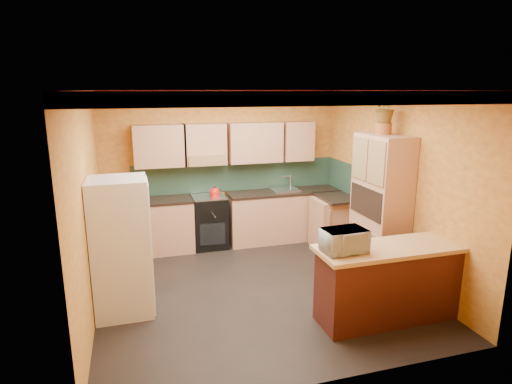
# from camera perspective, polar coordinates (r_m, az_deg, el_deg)

# --- Properties ---
(room_shell) EXTENTS (4.24, 4.24, 2.72)m
(room_shell) POSITION_cam_1_polar(r_m,az_deg,el_deg) (5.84, -0.60, 7.39)
(room_shell) COLOR black
(room_shell) RESTS_ON ground
(base_cabinets_back) EXTENTS (3.65, 0.60, 0.88)m
(base_cabinets_back) POSITION_cam_1_polar(r_m,az_deg,el_deg) (7.68, -1.64, -3.68)
(base_cabinets_back) COLOR tan
(base_cabinets_back) RESTS_ON ground
(countertop_back) EXTENTS (3.65, 0.62, 0.04)m
(countertop_back) POSITION_cam_1_polar(r_m,az_deg,el_deg) (7.56, -1.66, -0.35)
(countertop_back) COLOR black
(countertop_back) RESTS_ON base_cabinets_back
(stove) EXTENTS (0.58, 0.58, 0.91)m
(stove) POSITION_cam_1_polar(r_m,az_deg,el_deg) (7.55, -6.24, -3.95)
(stove) COLOR black
(stove) RESTS_ON ground
(kettle) EXTENTS (0.22, 0.22, 0.18)m
(kettle) POSITION_cam_1_polar(r_m,az_deg,el_deg) (7.38, -5.51, 0.04)
(kettle) COLOR red
(kettle) RESTS_ON stove
(sink) EXTENTS (0.48, 0.40, 0.03)m
(sink) POSITION_cam_1_polar(r_m,az_deg,el_deg) (7.78, 3.86, 0.29)
(sink) COLOR silver
(sink) RESTS_ON countertop_back
(base_cabinets_right) EXTENTS (0.60, 0.80, 0.88)m
(base_cabinets_right) POSITION_cam_1_polar(r_m,az_deg,el_deg) (7.60, 10.70, -4.12)
(base_cabinets_right) COLOR tan
(base_cabinets_right) RESTS_ON ground
(countertop_right) EXTENTS (0.62, 0.80, 0.04)m
(countertop_right) POSITION_cam_1_polar(r_m,az_deg,el_deg) (7.48, 10.85, -0.75)
(countertop_right) COLOR black
(countertop_right) RESTS_ON base_cabinets_right
(fridge) EXTENTS (0.68, 0.66, 1.70)m
(fridge) POSITION_cam_1_polar(r_m,az_deg,el_deg) (5.48, -17.53, -7.01)
(fridge) COLOR silver
(fridge) RESTS_ON ground
(pantry) EXTENTS (0.48, 0.90, 2.10)m
(pantry) POSITION_cam_1_polar(r_m,az_deg,el_deg) (6.44, 16.23, -1.98)
(pantry) COLOR tan
(pantry) RESTS_ON ground
(fern_pot) EXTENTS (0.22, 0.22, 0.16)m
(fern_pot) POSITION_cam_1_polar(r_m,az_deg,el_deg) (6.29, 16.66, 8.11)
(fern_pot) COLOR #995025
(fern_pot) RESTS_ON pantry
(fern) EXTENTS (0.49, 0.47, 0.43)m
(fern) POSITION_cam_1_polar(r_m,az_deg,el_deg) (6.27, 16.85, 10.80)
(fern) COLOR tan
(fern) RESTS_ON fern_pot
(breakfast_bar) EXTENTS (1.80, 0.55, 0.88)m
(breakfast_bar) POSITION_cam_1_polar(r_m,az_deg,el_deg) (5.48, 17.72, -11.63)
(breakfast_bar) COLOR #4C1C11
(breakfast_bar) RESTS_ON ground
(bar_top) EXTENTS (1.90, 0.65, 0.05)m
(bar_top) POSITION_cam_1_polar(r_m,az_deg,el_deg) (5.31, 18.08, -7.08)
(bar_top) COLOR #B27C56
(bar_top) RESTS_ON breakfast_bar
(microwave) EXTENTS (0.50, 0.35, 0.27)m
(microwave) POSITION_cam_1_polar(r_m,az_deg,el_deg) (4.92, 11.67, -6.36)
(microwave) COLOR silver
(microwave) RESTS_ON bar_top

